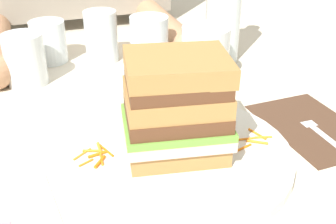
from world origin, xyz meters
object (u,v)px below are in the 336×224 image
at_px(sandwich, 176,107).
at_px(water_bottle, 224,0).
at_px(napkin_dark, 312,126).
at_px(knife, 39,177).
at_px(empty_tumbler_1, 101,36).
at_px(main_plate, 176,155).
at_px(empty_tumbler_0, 149,43).
at_px(empty_tumbler_3, 25,59).
at_px(empty_tumbler_2, 49,42).
at_px(fork, 323,132).
at_px(juice_glass, 205,58).

bearing_deg(sandwich, water_bottle, 55.93).
bearing_deg(napkin_dark, knife, 179.23).
relative_size(sandwich, knife, 0.71).
xyz_separation_m(napkin_dark, knife, (-0.38, 0.01, 0.00)).
bearing_deg(empty_tumbler_1, main_plate, -86.52).
distance_m(sandwich, napkin_dark, 0.23).
relative_size(empty_tumbler_0, empty_tumbler_1, 1.00).
distance_m(main_plate, empty_tumbler_3, 0.34).
distance_m(knife, empty_tumbler_2, 0.38).
height_order(knife, empty_tumbler_1, empty_tumbler_1).
bearing_deg(empty_tumbler_2, water_bottle, -17.30).
height_order(fork, water_bottle, water_bottle).
distance_m(knife, juice_glass, 0.36).
bearing_deg(water_bottle, fork, -86.80).
distance_m(sandwich, empty_tumbler_1, 0.36).
distance_m(main_plate, napkin_dark, 0.21).
xyz_separation_m(napkin_dark, empty_tumbler_0, (-0.16, 0.29, 0.05)).
height_order(water_bottle, empty_tumbler_3, water_bottle).
bearing_deg(main_plate, empty_tumbler_1, 93.48).
distance_m(main_plate, sandwich, 0.07).
height_order(napkin_dark, water_bottle, water_bottle).
distance_m(water_bottle, empty_tumbler_0, 0.16).
height_order(fork, knife, fork).
bearing_deg(knife, water_bottle, 36.91).
relative_size(sandwich, water_bottle, 0.54).
xyz_separation_m(sandwich, empty_tumbler_1, (-0.02, 0.36, -0.03)).
xyz_separation_m(knife, empty_tumbler_0, (0.22, 0.28, 0.05)).
relative_size(napkin_dark, water_bottle, 0.68).
distance_m(sandwich, knife, 0.18).
xyz_separation_m(fork, empty_tumbler_2, (-0.33, 0.40, 0.03)).
relative_size(empty_tumbler_1, empty_tumbler_3, 1.10).
height_order(sandwich, empty_tumbler_0, sandwich).
height_order(sandwich, juice_glass, sandwich).
bearing_deg(empty_tumbler_2, empty_tumbler_0, -27.67).
bearing_deg(fork, empty_tumbler_2, 129.77).
xyz_separation_m(empty_tumbler_0, empty_tumbler_1, (-0.08, 0.06, -0.00)).
xyz_separation_m(sandwich, empty_tumbler_2, (-0.12, 0.39, -0.04)).
relative_size(empty_tumbler_0, empty_tumbler_3, 1.10).
distance_m(knife, empty_tumbler_0, 0.36).
bearing_deg(water_bottle, empty_tumbler_1, 162.16).
bearing_deg(empty_tumbler_2, juice_glass, -35.99).
bearing_deg(empty_tumbler_2, empty_tumbler_3, -117.26).
relative_size(juice_glass, empty_tumbler_1, 1.01).
relative_size(sandwich, empty_tumbler_1, 1.46).
bearing_deg(empty_tumbler_1, knife, -112.89).
bearing_deg(main_plate, fork, -2.65).
xyz_separation_m(main_plate, juice_glass, (0.13, 0.21, 0.04)).
bearing_deg(sandwich, empty_tumbler_2, 106.95).
height_order(juice_glass, empty_tumbler_1, same).
bearing_deg(empty_tumbler_0, knife, -128.31).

